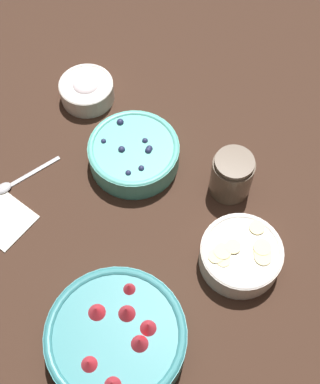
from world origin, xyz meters
TOP-DOWN VIEW (x-y plane):
  - ground_plane at (0.00, 0.00)m, footprint 4.00×4.00m
  - bowl_strawberries at (-0.24, 0.14)m, footprint 0.22×0.22m
  - bowl_blueberries at (0.07, -0.03)m, footprint 0.17×0.17m
  - bowl_bananas at (-0.20, -0.11)m, footprint 0.14×0.14m
  - bowl_cream at (0.25, -0.01)m, footprint 0.11×0.11m
  - jar_chocolate at (-0.07, -0.17)m, footprint 0.08×0.08m
  - spoon at (0.12, 0.19)m, footprint 0.04×0.14m

SIDE VIEW (x-z plane):
  - ground_plane at x=0.00m, z-range 0.00..0.00m
  - spoon at x=0.12m, z-range 0.00..0.01m
  - bowl_cream at x=0.25m, z-range 0.00..0.05m
  - bowl_bananas at x=-0.20m, z-range 0.00..0.06m
  - bowl_blueberries at x=0.07m, z-range 0.00..0.06m
  - bowl_strawberries at x=-0.24m, z-range 0.00..0.08m
  - jar_chocolate at x=-0.07m, z-range 0.00..0.09m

